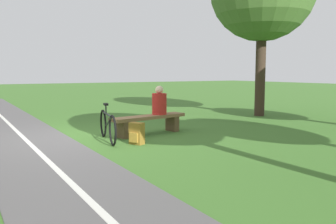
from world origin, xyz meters
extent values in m
plane|color=#3D6B28|center=(0.00, 0.00, 0.00)|extent=(80.00, 80.00, 0.00)
cube|color=#565454|center=(1.09, 4.00, 0.01)|extent=(2.10, 36.01, 0.02)
cube|color=silver|center=(1.09, 4.00, 0.02)|extent=(0.30, 32.00, 0.00)
cube|color=brown|center=(-1.68, 0.49, 0.43)|extent=(2.09, 0.76, 0.08)
cube|color=brown|center=(-2.44, 0.36, 0.19)|extent=(0.22, 0.39, 0.39)
cube|color=brown|center=(-0.92, 0.63, 0.19)|extent=(0.22, 0.39, 0.39)
cylinder|color=#B2231E|center=(-2.01, 0.44, 0.73)|extent=(0.42, 0.42, 0.53)
sphere|color=beige|center=(-2.01, 0.44, 1.08)|extent=(0.20, 0.20, 0.20)
torus|color=black|center=(-0.39, 1.34, 0.32)|extent=(0.16, 0.64, 0.65)
torus|color=black|center=(-0.59, 0.26, 0.32)|extent=(0.16, 0.64, 0.65)
cylinder|color=black|center=(-0.49, 0.80, 0.60)|extent=(0.21, 0.92, 0.04)
cylinder|color=black|center=(-0.46, 0.96, 0.46)|extent=(0.16, 0.67, 0.30)
cylinder|color=black|center=(-0.52, 0.64, 0.70)|extent=(0.03, 0.03, 0.20)
cube|color=black|center=(-0.52, 0.64, 0.81)|extent=(0.12, 0.21, 0.05)
cube|color=olive|center=(-0.89, 1.44, 0.23)|extent=(0.29, 0.35, 0.46)
cube|color=#A57A2A|center=(-0.79, 1.49, 0.16)|extent=(0.13, 0.20, 0.21)
cylinder|color=#38281E|center=(-6.74, -0.82, 1.72)|extent=(0.34, 0.34, 3.45)
camera|label=1|loc=(2.40, 8.21, 1.53)|focal=38.38mm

